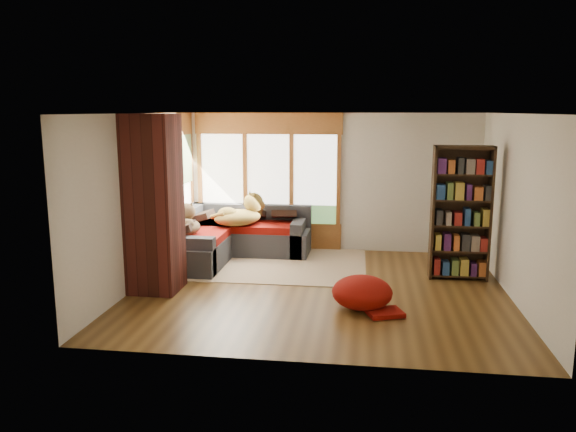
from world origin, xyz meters
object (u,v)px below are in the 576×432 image
(brick_chimney, at_px, (154,204))
(sectional_sofa, at_px, (221,240))
(area_rug, at_px, (268,261))
(bookshelf, at_px, (461,213))
(dog_brindle, at_px, (186,224))
(dog_tan, at_px, (241,214))
(pouf, at_px, (362,292))

(brick_chimney, height_order, sectional_sofa, brick_chimney)
(sectional_sofa, xyz_separation_m, area_rug, (0.92, -0.28, -0.30))
(brick_chimney, distance_m, bookshelf, 4.70)
(brick_chimney, xyz_separation_m, bookshelf, (4.54, 1.21, -0.24))
(sectional_sofa, xyz_separation_m, dog_brindle, (-0.39, -0.77, 0.45))
(dog_tan, xyz_separation_m, dog_brindle, (-0.78, -0.81, -0.04))
(sectional_sofa, height_order, pouf, sectional_sofa)
(brick_chimney, xyz_separation_m, dog_tan, (0.83, 2.08, -0.51))
(brick_chimney, bearing_deg, dog_brindle, 87.45)
(dog_tan, bearing_deg, dog_brindle, -169.51)
(area_rug, relative_size, dog_brindle, 4.02)
(bookshelf, bearing_deg, pouf, -133.29)
(area_rug, bearing_deg, dog_tan, 149.69)
(sectional_sofa, bearing_deg, brick_chimney, -102.48)
(bookshelf, xyz_separation_m, pouf, (-1.50, -1.59, -0.82))
(sectional_sofa, height_order, bookshelf, bookshelf)
(sectional_sofa, bearing_deg, pouf, -43.26)
(sectional_sofa, distance_m, dog_brindle, 0.97)
(brick_chimney, relative_size, pouf, 3.17)
(pouf, xyz_separation_m, dog_tan, (-2.21, 2.46, 0.56))
(area_rug, bearing_deg, pouf, -52.04)
(sectional_sofa, xyz_separation_m, bookshelf, (4.09, -0.84, 0.75))
(area_rug, relative_size, bookshelf, 1.63)
(sectional_sofa, relative_size, pouf, 2.69)
(area_rug, height_order, dog_brindle, dog_brindle)
(dog_tan, bearing_deg, sectional_sofa, 149.36)
(sectional_sofa, relative_size, bookshelf, 1.04)
(area_rug, distance_m, dog_tan, 1.00)
(dog_brindle, bearing_deg, bookshelf, -104.45)
(sectional_sofa, relative_size, dog_tan, 2.11)
(bookshelf, bearing_deg, dog_brindle, 179.15)
(bookshelf, height_order, dog_tan, bookshelf)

